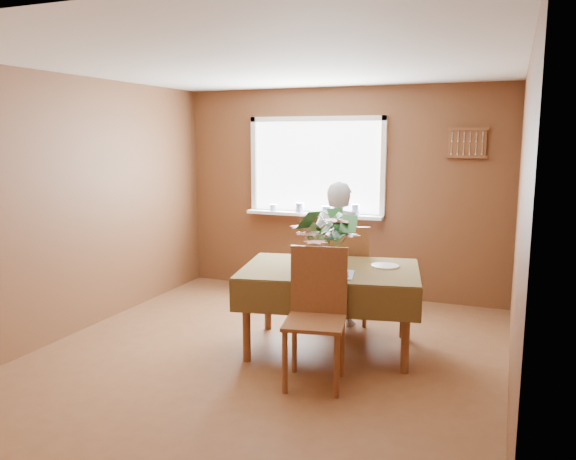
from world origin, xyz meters
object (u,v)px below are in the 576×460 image
at_px(flower_bouquet, 327,235).
at_px(dining_table, 330,278).
at_px(seated_woman, 338,254).
at_px(chair_far, 345,271).
at_px(chair_near, 316,311).

bearing_deg(flower_bouquet, dining_table, 97.93).
distance_m(seated_woman, flower_bouquet, 0.98).
distance_m(dining_table, flower_bouquet, 0.47).
distance_m(dining_table, seated_woman, 0.72).
bearing_deg(chair_far, dining_table, 73.59).
bearing_deg(seated_woman, dining_table, 102.55).
bearing_deg(dining_table, chair_far, 83.57).
distance_m(chair_far, chair_near, 1.39).
height_order(chair_far, flower_bouquet, flower_bouquet).
bearing_deg(flower_bouquet, chair_near, -81.04).
bearing_deg(seated_woman, chair_near, 101.34).
relative_size(dining_table, seated_woman, 1.18).
bearing_deg(chair_near, chair_far, 86.17).
xyz_separation_m(chair_far, seated_woman, (-0.08, -0.01, 0.18)).
relative_size(seated_woman, flower_bouquet, 2.48).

